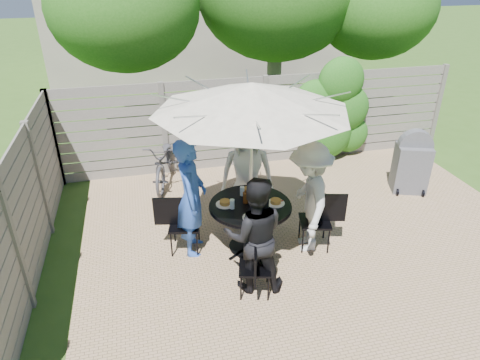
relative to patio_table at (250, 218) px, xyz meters
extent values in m
plane|color=#32541A|center=(1.04, -0.18, -0.53)|extent=(60.00, 60.00, 0.00)
cube|color=tan|center=(1.04, 0.32, -0.52)|extent=(7.00, 6.00, 0.02)
cube|color=gray|center=(1.04, 2.82, 0.39)|extent=(8.00, 0.10, 1.85)
cube|color=gray|center=(-2.96, 0.32, 0.39)|extent=(0.10, 5.00, 1.85)
ellipsoid|color=#1D6116|center=(2.44, 2.67, 0.37)|extent=(1.20, 0.70, 1.80)
ellipsoid|color=#205513|center=(-1.46, 4.82, 2.44)|extent=(3.20, 3.20, 2.72)
ellipsoid|color=#205513|center=(4.24, 4.62, 2.30)|extent=(2.80, 2.80, 2.38)
cylinder|color=black|center=(0.00, 0.00, 0.21)|extent=(1.37, 1.37, 0.03)
cylinder|color=black|center=(0.00, 0.00, -0.16)|extent=(0.08, 0.08, 0.75)
cylinder|color=black|center=(0.00, 0.00, -0.51)|extent=(0.62, 0.62, 0.04)
cylinder|color=silver|center=(0.00, 0.00, 0.66)|extent=(0.05, 0.05, 2.37)
cone|color=beige|center=(0.00, 0.00, 1.79)|extent=(3.04, 3.04, 0.36)
cube|color=black|center=(0.19, 0.93, -0.09)|extent=(0.54, 0.54, 0.03)
cube|color=black|center=(0.25, 1.14, 0.15)|extent=(0.15, 0.43, 0.45)
imported|color=silver|center=(0.16, 0.81, 0.32)|extent=(0.92, 0.70, 1.70)
cube|color=black|center=(-0.93, 0.19, -0.09)|extent=(0.51, 0.51, 0.03)
cube|color=black|center=(-1.14, 0.23, 0.14)|extent=(0.42, 0.12, 0.44)
imported|color=#2A52B6|center=(-0.81, 0.16, 0.35)|extent=(0.54, 0.72, 1.77)
cube|color=black|center=(-0.19, -0.93, -0.13)|extent=(0.49, 0.49, 0.03)
cube|color=black|center=(-0.24, -1.12, 0.09)|extent=(0.13, 0.39, 0.41)
imported|color=black|center=(-0.16, -0.81, 0.27)|extent=(0.88, 0.75, 1.60)
cube|color=black|center=(0.93, -0.19, -0.09)|extent=(0.53, 0.53, 0.03)
cube|color=black|center=(1.14, -0.24, 0.15)|extent=(0.43, 0.14, 0.44)
imported|color=beige|center=(0.81, -0.16, 0.31)|extent=(0.83, 1.19, 1.68)
cylinder|color=white|center=(0.07, 0.35, 0.24)|extent=(0.26, 0.26, 0.01)
cylinder|color=olive|center=(0.07, 0.35, 0.27)|extent=(0.15, 0.15, 0.05)
cylinder|color=white|center=(-0.35, 0.07, 0.24)|extent=(0.26, 0.26, 0.01)
cylinder|color=olive|center=(-0.35, 0.07, 0.27)|extent=(0.15, 0.15, 0.05)
cylinder|color=white|center=(-0.07, -0.35, 0.24)|extent=(0.26, 0.26, 0.01)
cylinder|color=olive|center=(-0.07, -0.35, 0.27)|extent=(0.15, 0.15, 0.05)
cylinder|color=white|center=(0.35, -0.07, 0.24)|extent=(0.26, 0.26, 0.01)
cylinder|color=olive|center=(0.35, -0.07, 0.27)|extent=(0.15, 0.15, 0.05)
cylinder|color=silver|center=(-0.05, 0.28, 0.30)|extent=(0.07, 0.07, 0.14)
cylinder|color=silver|center=(-0.28, -0.05, 0.30)|extent=(0.07, 0.07, 0.14)
cylinder|color=silver|center=(0.05, -0.28, 0.30)|extent=(0.07, 0.07, 0.14)
cylinder|color=#59280C|center=(-0.05, 0.06, 0.31)|extent=(0.09, 0.09, 0.16)
cylinder|color=#C6B293|center=(0.14, 0.20, 0.29)|extent=(0.08, 0.08, 0.12)
imported|color=#333338|center=(-1.00, 2.42, -0.08)|extent=(1.02, 1.80, 0.89)
cube|color=#56565B|center=(3.30, 1.02, -0.08)|extent=(0.70, 0.62, 0.90)
cylinder|color=#56565B|center=(3.30, 1.02, 0.37)|extent=(0.62, 0.37, 0.59)
camera|label=1|loc=(-1.38, -5.02, 3.35)|focal=32.00mm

